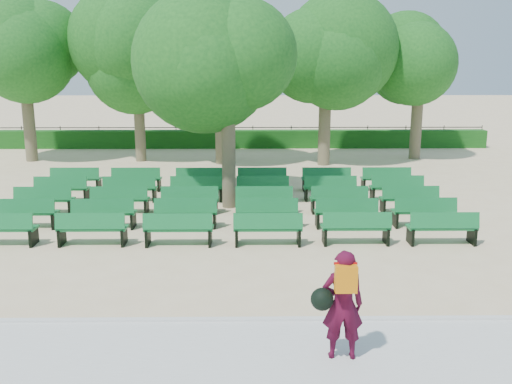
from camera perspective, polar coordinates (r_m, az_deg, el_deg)
ground at (r=15.87m, az=-3.56°, el=-3.07°), size 120.00×120.00×0.00m
paving at (r=9.00m, az=-5.92°, el=-16.01°), size 30.00×2.20×0.06m
curb at (r=10.01m, az=-5.33°, el=-12.73°), size 30.00×0.12×0.10m
hedge at (r=29.51m, az=-2.26°, el=5.31°), size 26.00×0.70×0.90m
fence at (r=29.97m, az=-2.23°, el=4.56°), size 26.00×0.10×1.02m
tree_line at (r=25.63m, az=-2.48°, el=3.12°), size 21.80×6.80×7.04m
bench_array at (r=16.86m, az=-2.77°, el=-1.80°), size 1.67×0.53×1.05m
tree_among at (r=17.01m, az=-2.84°, el=11.44°), size 4.11×4.11×5.80m
person at (r=8.57m, az=8.51°, el=-10.94°), size 0.79×0.48×1.67m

